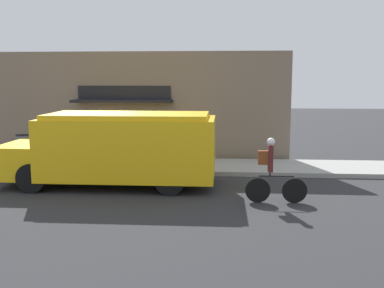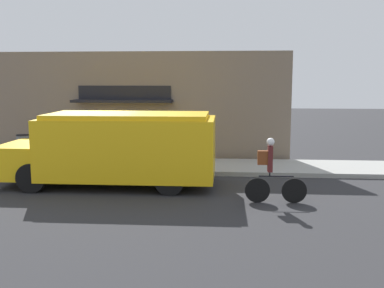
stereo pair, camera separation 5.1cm
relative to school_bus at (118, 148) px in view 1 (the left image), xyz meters
The scene contains 6 objects.
ground_plane 2.17m from the school_bus, 123.85° to the left, with size 70.00×70.00×0.00m, color #2B2B2D.
sidewalk 3.16m from the school_bus, 110.16° to the left, with size 28.00×2.52×0.15m.
storefront 4.61m from the school_bus, 102.99° to the left, with size 13.43×1.00×4.24m.
school_bus is the anchor object (origin of this frame).
cyclist 4.70m from the school_bus, 19.38° to the right, with size 1.60×0.20×1.70m.
trash_bin 5.71m from the school_bus, 143.05° to the left, with size 0.48×0.48×0.93m.
Camera 1 is at (4.26, -14.55, 3.20)m, focal length 42.00 mm.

